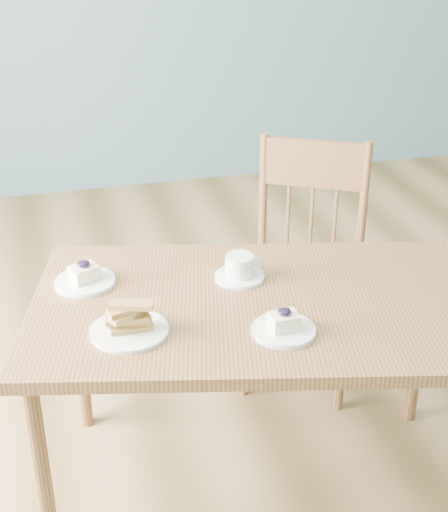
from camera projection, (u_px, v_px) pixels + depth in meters
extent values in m
cube|color=#A37B4C|center=(327.00, 421.00, 2.55)|extent=(5.00, 5.00, 0.01)
cube|color=#916037|center=(259.00, 306.00, 1.98)|extent=(1.39, 0.99, 0.04)
cylinder|color=#916037|center=(43.00, 482.00, 1.84)|extent=(0.05, 0.05, 0.64)
cylinder|color=#916037|center=(79.00, 348.00, 2.38)|extent=(0.05, 0.05, 0.64)
cylinder|color=#916037|center=(419.00, 343.00, 2.42)|extent=(0.05, 0.05, 0.64)
cube|color=#916037|center=(302.00, 279.00, 2.60)|extent=(0.55, 0.55, 0.04)
cylinder|color=#916037|center=(244.00, 348.00, 2.59)|extent=(0.03, 0.03, 0.40)
cylinder|color=#916037|center=(342.00, 362.00, 2.51)|extent=(0.03, 0.03, 0.40)
cylinder|color=#916037|center=(262.00, 303.00, 2.88)|extent=(0.03, 0.03, 0.40)
cylinder|color=#916037|center=(350.00, 314.00, 2.80)|extent=(0.03, 0.03, 0.40)
cylinder|color=#916037|center=(263.00, 193.00, 2.68)|extent=(0.03, 0.03, 0.46)
cylinder|color=#916037|center=(364.00, 203.00, 2.60)|extent=(0.03, 0.03, 0.46)
cube|color=#916037|center=(315.00, 164.00, 2.58)|extent=(0.32, 0.19, 0.18)
cylinder|color=#916037|center=(288.00, 219.00, 2.70)|extent=(0.01, 0.01, 0.28)
cylinder|color=#916037|center=(311.00, 221.00, 2.68)|extent=(0.01, 0.01, 0.28)
cylinder|color=#916037|center=(335.00, 223.00, 2.66)|extent=(0.01, 0.01, 0.28)
cylinder|color=white|center=(284.00, 330.00, 1.82)|extent=(0.17, 0.17, 0.01)
cube|color=#FFEDC3|center=(284.00, 321.00, 1.81)|extent=(0.08, 0.06, 0.04)
ellipsoid|color=black|center=(284.00, 312.00, 1.79)|extent=(0.04, 0.04, 0.02)
sphere|color=black|center=(288.00, 310.00, 1.80)|extent=(0.01, 0.01, 0.01)
sphere|color=black|center=(280.00, 311.00, 1.80)|extent=(0.01, 0.01, 0.01)
sphere|color=black|center=(287.00, 314.00, 1.79)|extent=(0.01, 0.01, 0.01)
cylinder|color=white|center=(85.00, 282.00, 2.05)|extent=(0.17, 0.17, 0.01)
cube|color=#FFEDC3|center=(84.00, 273.00, 2.04)|extent=(0.09, 0.08, 0.04)
ellipsoid|color=black|center=(83.00, 264.00, 2.02)|extent=(0.04, 0.04, 0.02)
sphere|color=black|center=(87.00, 263.00, 2.03)|extent=(0.02, 0.02, 0.02)
sphere|color=black|center=(80.00, 263.00, 2.03)|extent=(0.02, 0.02, 0.02)
sphere|color=black|center=(85.00, 265.00, 2.02)|extent=(0.02, 0.02, 0.02)
cylinder|color=white|center=(239.00, 277.00, 2.08)|extent=(0.15, 0.15, 0.01)
cylinder|color=white|center=(240.00, 265.00, 2.06)|extent=(0.08, 0.08, 0.06)
cylinder|color=olive|center=(240.00, 258.00, 2.05)|extent=(0.07, 0.07, 0.00)
torus|color=white|center=(253.00, 264.00, 2.07)|extent=(0.05, 0.01, 0.05)
cylinder|color=white|center=(129.00, 331.00, 1.82)|extent=(0.20, 0.20, 0.01)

